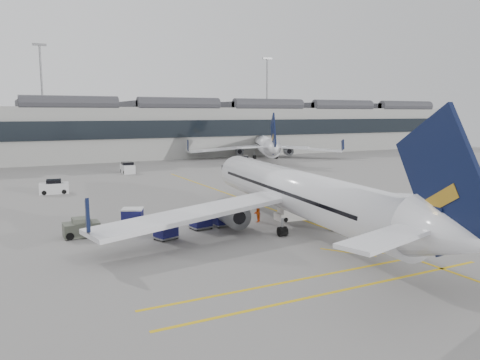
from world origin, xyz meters
name	(u,v)px	position (x,y,z in m)	size (l,w,h in m)	color
ground	(217,241)	(0.00, 0.00, 0.00)	(220.00, 220.00, 0.00)	gray
terminal	(76,131)	(0.00, 71.93, 6.14)	(200.00, 20.45, 12.40)	#9E9E99
light_masts	(58,93)	(-1.67, 86.00, 14.49)	(113.00, 0.60, 25.45)	slate
apron_markings	(264,206)	(10.00, 10.00, 0.01)	(0.25, 60.00, 0.01)	gold
airliner_main	(300,194)	(7.87, 0.31, 3.04)	(35.41, 38.88, 10.35)	white
airliner_far	(264,145)	(37.16, 56.60, 2.91)	(31.47, 34.75, 9.89)	white
belt_loader	(294,214)	(9.43, 3.48, 0.53)	(4.51, 1.71, 1.83)	silver
baggage_cart_a	(201,218)	(0.37, 4.12, 0.96)	(1.90, 1.64, 1.80)	gray
baggage_cart_b	(222,216)	(2.36, 4.15, 0.92)	(1.77, 1.51, 1.72)	gray
baggage_cart_c	(133,219)	(-4.96, 6.12, 1.02)	(2.25, 2.09, 1.90)	gray
baggage_cart_d	(166,227)	(-3.34, 2.28, 0.93)	(2.02, 1.84, 1.74)	gray
ramp_agent_a	(222,210)	(3.23, 5.90, 1.01)	(0.74, 0.48, 2.02)	#FF410D
ramp_agent_b	(257,213)	(5.86, 4.13, 0.81)	(0.79, 0.61, 1.62)	#E2480B
pushback_tug	(81,228)	(-9.10, 6.10, 0.68)	(2.74, 1.70, 1.53)	#4E5245
safety_cone_nose	(250,191)	(12.66, 18.06, 0.23)	(0.33, 0.33, 0.46)	#F24C0A
safety_cone_engine	(307,202)	(14.74, 8.94, 0.28)	(0.41, 0.41, 0.57)	#F24C0A
service_van_left	(54,187)	(-8.88, 28.66, 0.78)	(3.55, 2.07, 1.74)	silver
service_van_mid	(128,168)	(3.95, 44.09, 0.83)	(1.95, 3.68, 1.86)	silver
service_van_right	(242,162)	(25.35, 44.42, 0.87)	(4.13, 2.76, 1.94)	silver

